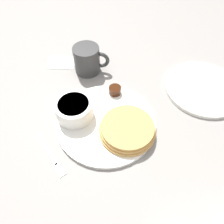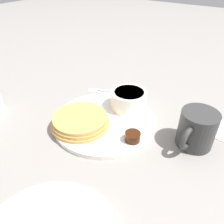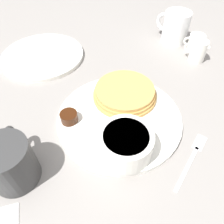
{
  "view_description": "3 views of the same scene",
  "coord_description": "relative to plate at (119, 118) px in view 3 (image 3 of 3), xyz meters",
  "views": [
    {
      "loc": [
        0.0,
        0.36,
        0.52
      ],
      "look_at": [
        -0.01,
        -0.01,
        0.04
      ],
      "focal_mm": 35.0,
      "sensor_mm": 36.0,
      "label": 1
    },
    {
      "loc": [
        -0.39,
        -0.29,
        0.38
      ],
      "look_at": [
        0.01,
        -0.02,
        0.04
      ],
      "focal_mm": 35.0,
      "sensor_mm": 36.0,
      "label": 2
    },
    {
      "loc": [
        0.3,
        -0.13,
        0.39
      ],
      "look_at": [
        0.0,
        -0.02,
        0.04
      ],
      "focal_mm": 35.0,
      "sensor_mm": 36.0,
      "label": 3
    }
  ],
  "objects": [
    {
      "name": "ground_plane",
      "position": [
        0.0,
        0.0,
        -0.01
      ],
      "size": [
        4.0,
        4.0,
        0.0
      ],
      "primitive_type": "plane",
      "color": "gray"
    },
    {
      "name": "plate",
      "position": [
        0.0,
        0.0,
        0.0
      ],
      "size": [
        0.28,
        0.28,
        0.01
      ],
      "color": "white",
      "rests_on": "ground_plane"
    },
    {
      "name": "pancake_stack",
      "position": [
        -0.06,
        0.04,
        0.02
      ],
      "size": [
        0.16,
        0.16,
        0.03
      ],
      "color": "tan",
      "rests_on": "plate"
    },
    {
      "name": "bowl",
      "position": [
        0.09,
        -0.02,
        0.03
      ],
      "size": [
        0.11,
        0.11,
        0.05
      ],
      "color": "white",
      "rests_on": "plate"
    },
    {
      "name": "syrup_cup",
      "position": [
        -0.03,
        -0.11,
        0.02
      ],
      "size": [
        0.04,
        0.04,
        0.02
      ],
      "color": "#38190A",
      "rests_on": "plate"
    },
    {
      "name": "butter_ramekin",
      "position": [
        0.1,
        -0.05,
        0.02
      ],
      "size": [
        0.05,
        0.05,
        0.04
      ],
      "color": "white",
      "rests_on": "plate"
    },
    {
      "name": "coffee_mug",
      "position": [
        0.06,
        -0.23,
        0.04
      ],
      "size": [
        0.12,
        0.09,
        0.09
      ],
      "color": "#333333",
      "rests_on": "ground_plane"
    },
    {
      "name": "creamer_pitcher_near",
      "position": [
        -0.14,
        0.31,
        0.03
      ],
      "size": [
        0.06,
        0.05,
        0.07
      ],
      "color": "white",
      "rests_on": "ground_plane"
    },
    {
      "name": "creamer_pitcher_far",
      "position": [
        -0.19,
        0.34,
        0.02
      ],
      "size": [
        0.05,
        0.06,
        0.05
      ],
      "color": "white",
      "rests_on": "ground_plane"
    },
    {
      "name": "fork",
      "position": [
        0.14,
        0.11,
        -0.0
      ],
      "size": [
        0.09,
        0.13,
        0.0
      ],
      "color": "silver",
      "rests_on": "ground_plane"
    },
    {
      "name": "second_mug",
      "position": [
        -0.26,
        0.31,
        0.04
      ],
      "size": [
        0.11,
        0.08,
        0.1
      ],
      "color": "white",
      "rests_on": "ground_plane"
    },
    {
      "name": "far_plate",
      "position": [
        -0.32,
        -0.12,
        0.0
      ],
      "size": [
        0.25,
        0.25,
        0.01
      ],
      "color": "white",
      "rests_on": "ground_plane"
    }
  ]
}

